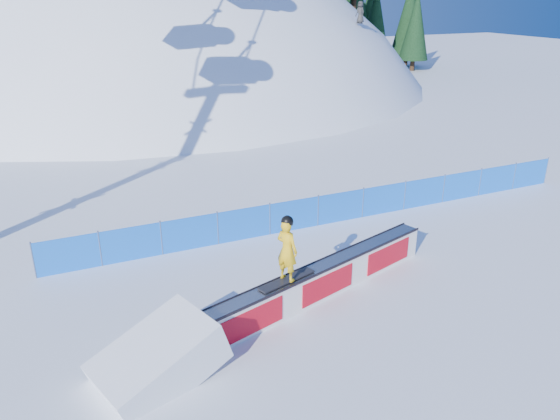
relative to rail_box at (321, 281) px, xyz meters
name	(u,v)px	position (x,y,z in m)	size (l,w,h in m)	color
ground	(411,271)	(3.37, 0.14, -0.51)	(160.00, 160.00, 0.00)	silver
snow_hill	(161,249)	(3.37, 42.14, -18.51)	(64.00, 64.00, 64.00)	white
safety_fence	(341,207)	(3.37, 4.64, 0.09)	(22.05, 0.05, 1.30)	blue
rail_box	(321,281)	(0.00, 0.00, 0.00)	(8.42, 3.13, 1.03)	white
snow_ramp	(160,375)	(-5.15, -1.59, -0.51)	(2.78, 1.86, 1.04)	silver
snowboarder	(287,249)	(-1.30, -0.40, 1.47)	(1.85, 0.86, 1.91)	black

